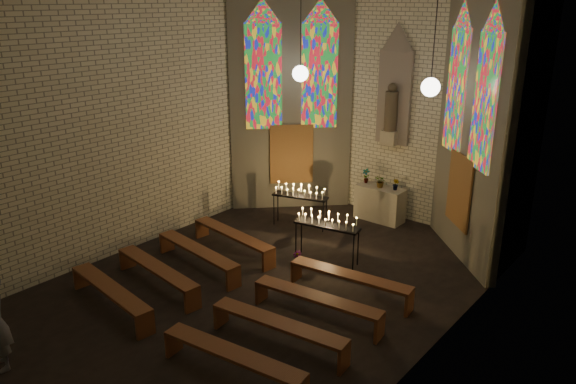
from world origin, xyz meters
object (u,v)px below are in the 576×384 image
object	(u,v)px
aisle_flower_pot	(297,259)
votive_stand_right	(327,222)
altar	(380,204)
votive_stand_left	(300,193)

from	to	relation	value
aisle_flower_pot	votive_stand_right	xyz separation A→B (m)	(0.34, 0.73, 0.82)
altar	votive_stand_left	bearing A→B (deg)	-128.90
aisle_flower_pot	votive_stand_right	bearing A→B (deg)	65.29
aisle_flower_pot	votive_stand_right	world-z (taller)	votive_stand_right
votive_stand_left	votive_stand_right	xyz separation A→B (m)	(1.86, -1.32, 0.04)
votive_stand_left	votive_stand_right	distance (m)	2.28
votive_stand_left	altar	bearing A→B (deg)	33.69
votive_stand_left	votive_stand_right	bearing A→B (deg)	-52.88
votive_stand_left	aisle_flower_pot	bearing A→B (deg)	-70.93
aisle_flower_pot	votive_stand_left	xyz separation A→B (m)	(-1.52, 2.06, 0.78)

